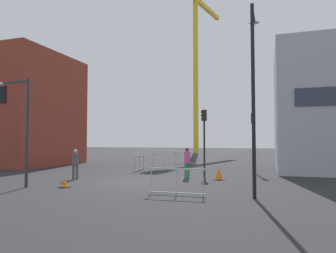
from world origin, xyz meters
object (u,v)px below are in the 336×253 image
pedestrian_walking (187,160)px  traffic_cone_on_verge (219,174)px  traffic_light_corner (204,131)px  traffic_cone_striped (65,183)px  traffic_light_island (253,133)px  construction_crane (196,52)px  streetlamp_short (22,120)px  streetlamp_tall (253,83)px  pedestrian_waiting (75,162)px

pedestrian_walking → traffic_cone_on_verge: (1.87, -0.12, -0.75)m
traffic_light_corner → traffic_cone_striped: bearing=-125.6°
traffic_light_island → pedestrian_walking: (-3.53, -4.32, -1.68)m
construction_crane → streetlamp_short: construction_crane is taller
traffic_light_corner → traffic_cone_on_verge: (1.23, -2.05, -2.48)m
traffic_light_island → traffic_cone_on_verge: bearing=-110.5°
streetlamp_tall → pedestrian_waiting: bearing=165.2°
traffic_light_corner → pedestrian_walking: 2.67m
streetlamp_short → traffic_light_corner: size_ratio=1.23×
traffic_light_corner → traffic_cone_striped: (-5.15, -7.18, -2.57)m
construction_crane → pedestrian_walking: 40.87m
streetlamp_short → traffic_cone_on_verge: bearing=34.0°
streetlamp_tall → traffic_light_island: streetlamp_tall is taller
construction_crane → traffic_cone_on_verge: (9.51, -36.40, -17.96)m
pedestrian_waiting → traffic_cone_on_verge: bearing=17.2°
traffic_light_island → traffic_cone_striped: 12.75m
construction_crane → streetlamp_short: (1.10, -42.07, -15.08)m
construction_crane → traffic_light_corner: size_ratio=6.89×
traffic_light_island → pedestrian_waiting: 11.74m
traffic_light_corner → traffic_cone_on_verge: bearing=-59.1°
streetlamp_short → pedestrian_waiting: bearing=78.1°
pedestrian_walking → traffic_cone_striped: size_ratio=3.90×
construction_crane → traffic_cone_striped: 45.38m
construction_crane → pedestrian_waiting: size_ratio=17.02×
construction_crane → pedestrian_waiting: (1.79, -38.79, -17.27)m
streetlamp_short → traffic_cone_on_verge: 10.54m
streetlamp_tall → traffic_light_corner: size_ratio=1.80×
pedestrian_waiting → construction_crane: bearing=92.6°
streetlamp_short → pedestrian_walking: 8.99m
pedestrian_walking → pedestrian_waiting: pedestrian_walking is taller
streetlamp_tall → pedestrian_walking: (-4.01, 5.12, -3.36)m
traffic_light_corner → traffic_cone_on_verge: traffic_light_corner is taller
streetlamp_tall → traffic_cone_on_verge: bearing=113.2°
streetlamp_tall → pedestrian_waiting: size_ratio=4.43×
pedestrian_waiting → traffic_cone_striped: pedestrian_waiting is taller
traffic_cone_striped → streetlamp_short: bearing=-165.0°
traffic_cone_on_verge → traffic_light_corner: bearing=120.9°
streetlamp_tall → traffic_cone_on_verge: size_ratio=11.81×
streetlamp_short → traffic_cone_striped: size_ratio=11.16×
streetlamp_tall → traffic_cone_striped: streetlamp_tall is taller
traffic_light_island → pedestrian_walking: size_ratio=2.28×
pedestrian_walking → pedestrian_waiting: (-5.85, -2.51, -0.06)m
pedestrian_walking → traffic_cone_striped: pedestrian_walking is taller
traffic_light_corner → traffic_cone_on_verge: 3.45m
construction_crane → traffic_light_island: (11.17, -31.95, -15.53)m
construction_crane → pedestrian_walking: size_ratio=16.06×
streetlamp_tall → construction_crane: bearing=105.7°
traffic_cone_striped → traffic_light_island: bearing=50.0°
streetlamp_short → pedestrian_waiting: 4.01m
streetlamp_short → pedestrian_walking: size_ratio=2.86×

